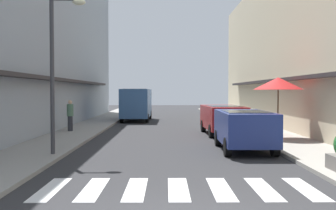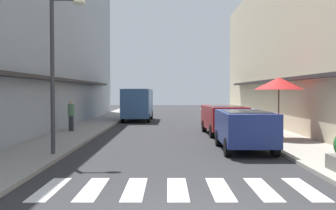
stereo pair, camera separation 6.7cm
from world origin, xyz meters
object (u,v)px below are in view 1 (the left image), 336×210
object	(u,v)px
parked_car_mid	(223,116)
cafe_umbrella	(278,84)
delivery_van	(137,102)
street_lamp	(58,57)
pedestrian_walking_near	(70,115)
parked_car_near	(244,126)

from	to	relation	value
parked_car_mid	cafe_umbrella	size ratio (longest dim) A/B	1.63
delivery_van	street_lamp	size ratio (longest dim) A/B	1.04
cafe_umbrella	pedestrian_walking_near	bearing A→B (deg)	162.99
parked_car_near	pedestrian_walking_near	bearing A→B (deg)	141.53
parked_car_near	parked_car_mid	distance (m)	5.53
parked_car_mid	street_lamp	world-z (taller)	street_lamp
parked_car_near	delivery_van	distance (m)	15.89
street_lamp	pedestrian_walking_near	bearing A→B (deg)	100.65
cafe_umbrella	pedestrian_walking_near	world-z (taller)	cafe_umbrella
delivery_van	pedestrian_walking_near	size ratio (longest dim) A/B	3.37
street_lamp	cafe_umbrella	bearing A→B (deg)	28.32
parked_car_near	street_lamp	size ratio (longest dim) A/B	0.76
parked_car_near	cafe_umbrella	xyz separation A→B (m)	(2.13, 3.20, 1.61)
parked_car_mid	pedestrian_walking_near	xyz separation A→B (m)	(-7.87, 0.73, 0.04)
cafe_umbrella	street_lamp	bearing A→B (deg)	-151.68
parked_car_near	pedestrian_walking_near	xyz separation A→B (m)	(-7.87, 6.26, 0.04)
parked_car_near	parked_car_mid	xyz separation A→B (m)	(0.00, 5.53, 0.00)
parked_car_mid	pedestrian_walking_near	size ratio (longest dim) A/B	2.72
street_lamp	pedestrian_walking_near	size ratio (longest dim) A/B	3.25
parked_car_mid	cafe_umbrella	world-z (taller)	cafe_umbrella
parked_car_mid	street_lamp	bearing A→B (deg)	-132.79
parked_car_near	street_lamp	xyz separation A→B (m)	(-6.43, -1.42, 2.41)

